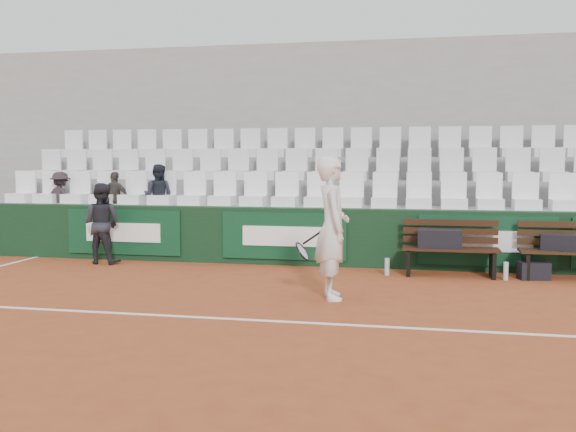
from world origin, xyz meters
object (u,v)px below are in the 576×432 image
object	(u,v)px
tennis_player	(332,228)
ball_kid	(102,223)
water_bottle_near	(387,267)
spectator_b	(115,176)
sports_bag_left	(439,239)
spectator_a	(60,176)
bench_left	(450,262)
sports_bag_ground	(534,271)
bench_right	(570,265)
water_bottle_far	(506,271)
spectator_c	(158,172)
sports_bag_right	(559,242)

from	to	relation	value
tennis_player	ball_kid	bearing A→B (deg)	154.78
water_bottle_near	spectator_b	world-z (taller)	spectator_b
sports_bag_left	spectator_a	world-z (taller)	spectator_a
bench_left	ball_kid	world-z (taller)	ball_kid
sports_bag_ground	water_bottle_near	bearing A→B (deg)	-177.80
spectator_a	bench_right	bearing A→B (deg)	-172.99
bench_right	ball_kid	size ratio (longest dim) A/B	1.04
bench_right	tennis_player	xyz separation A→B (m)	(-3.42, -2.07, 0.72)
bench_left	water_bottle_near	bearing A→B (deg)	-171.90
tennis_player	sports_bag_ground	bearing A→B (deg)	34.50
bench_right	water_bottle_near	xyz separation A→B (m)	(-2.78, -0.18, -0.09)
bench_left	water_bottle_far	world-z (taller)	bench_left
sports_bag_left	ball_kid	world-z (taller)	ball_kid
bench_right	sports_bag_left	world-z (taller)	sports_bag_left
water_bottle_far	tennis_player	size ratio (longest dim) A/B	0.15
bench_right	spectator_c	distance (m)	7.41
ball_kid	spectator_b	bearing A→B (deg)	-73.64
tennis_player	ball_kid	size ratio (longest dim) A/B	1.32
spectator_a	sports_bag_left	bearing A→B (deg)	-175.31
spectator_c	bench_left	bearing A→B (deg)	167.66
bench_left	tennis_player	size ratio (longest dim) A/B	0.79
bench_left	sports_bag_ground	size ratio (longest dim) A/B	3.35
water_bottle_near	bench_right	bearing A→B (deg)	3.60
sports_bag_left	spectator_c	distance (m)	5.45
bench_left	tennis_player	bearing A→B (deg)	-128.65
spectator_a	sports_bag_right	bearing A→B (deg)	-173.03
tennis_player	spectator_c	world-z (taller)	spectator_c
water_bottle_near	spectator_a	distance (m)	6.74
tennis_player	sports_bag_left	bearing A→B (deg)	53.96
water_bottle_near	spectator_b	size ratio (longest dim) A/B	0.26
ball_kid	sports_bag_right	bearing A→B (deg)	-177.23
water_bottle_far	spectator_b	bearing A→B (deg)	169.57
water_bottle_far	spectator_b	distance (m)	7.37
sports_bag_left	sports_bag_right	world-z (taller)	sports_bag_left
sports_bag_ground	spectator_c	bearing A→B (deg)	170.09
spectator_c	spectator_b	bearing A→B (deg)	-0.75
bench_right	spectator_c	size ratio (longest dim) A/B	1.24
sports_bag_left	tennis_player	world-z (taller)	tennis_player
sports_bag_left	spectator_b	distance (m)	6.29
bench_right	sports_bag_ground	xyz separation A→B (m)	(-0.54, -0.09, -0.09)
sports_bag_ground	spectator_b	bearing A→B (deg)	171.24
bench_left	sports_bag_right	xyz separation A→B (m)	(1.63, 0.05, 0.35)
bench_left	sports_bag_left	size ratio (longest dim) A/B	2.22
sports_bag_right	water_bottle_near	distance (m)	2.66
tennis_player	spectator_a	bearing A→B (deg)	151.70
water_bottle_near	spectator_b	xyz separation A→B (m)	(-5.30, 1.25, 1.40)
tennis_player	water_bottle_far	bearing A→B (deg)	36.80
sports_bag_left	tennis_player	distance (m)	2.49
water_bottle_far	spectator_a	size ratio (longest dim) A/B	0.26
bench_left	tennis_player	world-z (taller)	tennis_player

